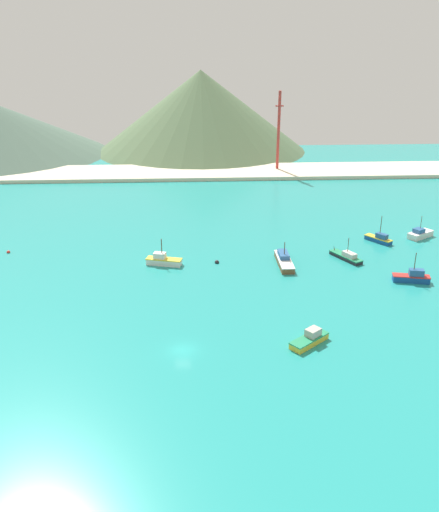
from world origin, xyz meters
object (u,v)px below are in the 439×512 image
object	(u,v)px
fishing_boat_7	(347,256)
fishing_boat_11	(163,260)
fishing_boat_9	(420,234)
fishing_boat_3	(310,339)
buoy_0	(217,262)
fishing_boat_10	(284,260)
radio_tower	(279,132)
fishing_boat_0	(412,277)
fishing_boat_1	(379,239)
buoy_1	(8,252)

from	to	relation	value
fishing_boat_7	fishing_boat_11	bearing A→B (deg)	-178.80
fishing_boat_7	fishing_boat_9	distance (m)	25.50
fishing_boat_3	buoy_0	xyz separation A→B (m)	(-13.48, 34.31, -0.66)
fishing_boat_10	radio_tower	world-z (taller)	radio_tower
fishing_boat_0	fishing_boat_11	xyz separation A→B (m)	(-50.73, 11.54, -0.04)
fishing_boat_0	fishing_boat_3	size ratio (longest dim) A/B	1.04
fishing_boat_1	fishing_boat_3	xyz separation A→B (m)	(-26.26, -45.27, -0.04)
fishing_boat_10	fishing_boat_9	bearing A→B (deg)	22.53
fishing_boat_11	buoy_0	size ratio (longest dim) A/B	8.22
fishing_boat_1	radio_tower	bearing A→B (deg)	100.63
fishing_boat_3	fishing_boat_11	xyz separation A→B (m)	(-25.16, 34.01, 0.16)
buoy_1	fishing_boat_11	bearing A→B (deg)	-13.84
fishing_boat_9	fishing_boat_10	distance (m)	39.28
fishing_boat_3	fishing_boat_11	bearing A→B (deg)	126.49
fishing_boat_7	fishing_boat_11	xyz separation A→B (m)	(-40.67, -0.85, 0.29)
fishing_boat_1	buoy_0	bearing A→B (deg)	-164.58
fishing_boat_1	fishing_boat_9	xyz separation A→B (m)	(11.15, 2.66, 0.04)
fishing_boat_7	buoy_0	world-z (taller)	fishing_boat_7
radio_tower	fishing_boat_0	bearing A→B (deg)	-82.25
fishing_boat_3	buoy_1	xyz separation A→B (m)	(-61.09, 42.87, -0.69)
fishing_boat_0	fishing_boat_3	xyz separation A→B (m)	(-25.58, -22.47, -0.20)
fishing_boat_1	fishing_boat_7	distance (m)	14.96
fishing_boat_10	buoy_0	world-z (taller)	fishing_boat_10
fishing_boat_9	fishing_boat_3	bearing A→B (deg)	-127.98
fishing_boat_3	fishing_boat_9	bearing A→B (deg)	52.02
radio_tower	fishing_boat_11	bearing A→B (deg)	-114.01
fishing_boat_3	fishing_boat_9	distance (m)	60.81
fishing_boat_11	radio_tower	bearing A→B (deg)	65.99
fishing_boat_10	buoy_1	bearing A→B (deg)	170.88
fishing_boat_3	fishing_boat_7	distance (m)	38.17
fishing_boat_1	fishing_boat_0	bearing A→B (deg)	-91.72
fishing_boat_0	fishing_boat_11	bearing A→B (deg)	167.18
fishing_boat_0	buoy_1	world-z (taller)	fishing_boat_0
fishing_boat_7	fishing_boat_11	world-z (taller)	fishing_boat_11
fishing_boat_10	fishing_boat_1	bearing A→B (deg)	26.24
fishing_boat_3	fishing_boat_9	world-z (taller)	fishing_boat_9
fishing_boat_9	buoy_0	bearing A→B (deg)	-165.02
fishing_boat_1	buoy_0	xyz separation A→B (m)	(-39.74, -10.96, -0.70)
fishing_boat_1	fishing_boat_3	world-z (taller)	fishing_boat_1
buoy_1	radio_tower	distance (m)	106.55
fishing_boat_10	fishing_boat_11	size ratio (longest dim) A/B	1.34
fishing_boat_7	radio_tower	xyz separation A→B (m)	(-3.01, 83.69, 13.83)
fishing_boat_0	radio_tower	bearing A→B (deg)	97.75
fishing_boat_7	fishing_boat_10	size ratio (longest dim) A/B	0.79
fishing_boat_3	buoy_1	size ratio (longest dim) A/B	8.90
fishing_boat_10	fishing_boat_11	world-z (taller)	fishing_boat_11
fishing_boat_7	buoy_1	distance (m)	77.03
fishing_boat_10	buoy_0	size ratio (longest dim) A/B	11.05
fishing_boat_0	fishing_boat_7	size ratio (longest dim) A/B	0.88
buoy_1	buoy_0	bearing A→B (deg)	-10.19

